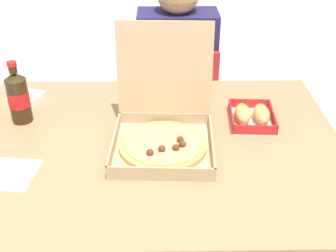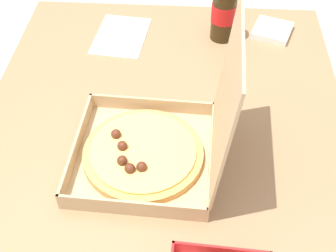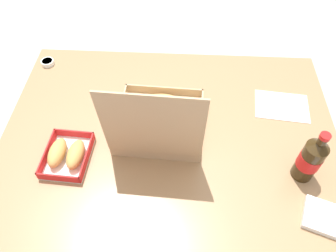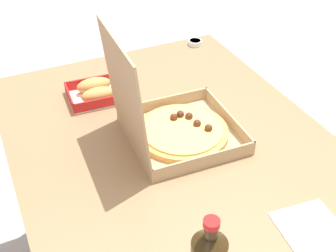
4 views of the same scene
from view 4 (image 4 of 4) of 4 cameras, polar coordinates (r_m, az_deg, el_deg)
dining_table at (r=1.37m, az=0.97°, el=-5.24°), size 1.26×0.93×0.75m
pizza_box_open at (r=1.32m, az=0.65°, el=0.10°), size 0.33×0.36×0.36m
bread_side_box at (r=1.54m, az=-9.11°, el=4.41°), size 0.16×0.20×0.06m
paper_menu at (r=1.14m, az=18.57°, el=-13.34°), size 0.22×0.17×0.00m
dipping_sauce_cup at (r=1.88m, az=3.47°, el=10.61°), size 0.06×0.06×0.02m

